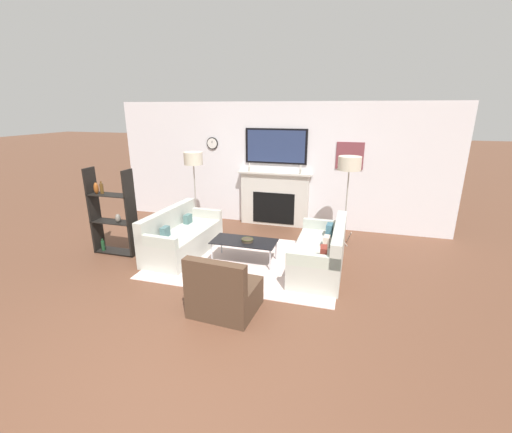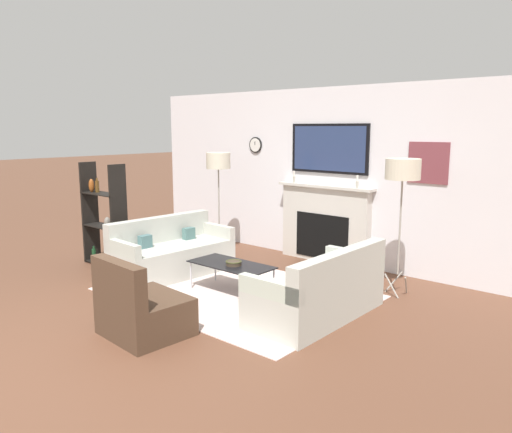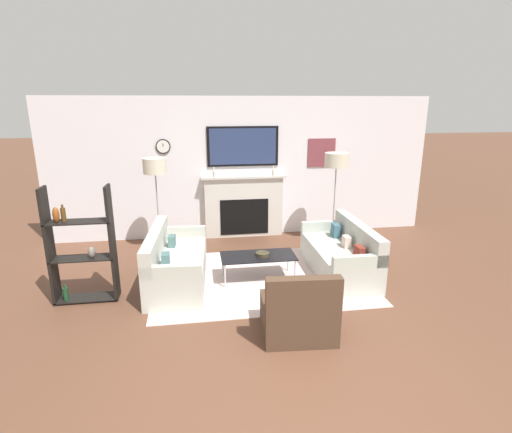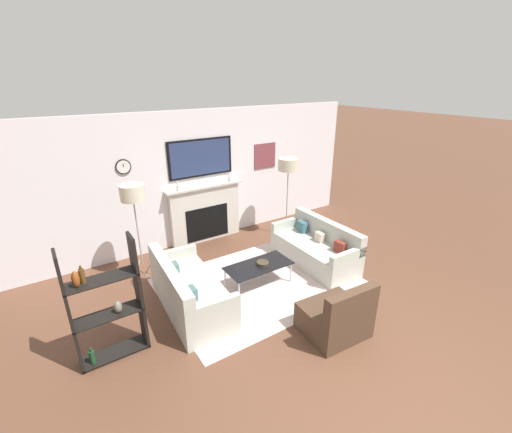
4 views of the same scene
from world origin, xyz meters
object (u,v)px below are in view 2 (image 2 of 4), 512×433
couch_right (320,292)px  decorative_bowl (234,263)px  armchair (141,310)px  couch_left (171,254)px  floor_lamp_right (403,171)px  coffee_table (231,266)px  floor_lamp_left (218,162)px  shelf_unit (104,217)px

couch_right → decorative_bowl: size_ratio=8.35×
couch_right → armchair: armchair is taller
couch_left → couch_right: size_ratio=1.03×
couch_right → floor_lamp_right: (0.31, 1.30, 1.28)m
coffee_table → decorative_bowl: (0.07, -0.02, 0.06)m
floor_lamp_left → floor_lamp_right: size_ratio=0.98×
armchair → floor_lamp_right: floor_lamp_right is taller
armchair → shelf_unit: size_ratio=0.55×
decorative_bowl → floor_lamp_right: size_ratio=0.12×
couch_right → coffee_table: 1.32m
armchair → decorative_bowl: (-0.16, 1.53, 0.15)m
decorative_bowl → couch_left: bearing=177.2°
coffee_table → shelf_unit: (-2.39, -0.29, 0.38)m
coffee_table → decorative_bowl: size_ratio=5.38×
armchair → floor_lamp_right: (1.41, 2.89, 1.30)m
armchair → coffee_table: bearing=98.1°
floor_lamp_left → shelf_unit: size_ratio=1.08×
couch_left → floor_lamp_right: bearing=24.4°
couch_right → floor_lamp_right: floor_lamp_right is taller
armchair → floor_lamp_left: size_ratio=0.51×
coffee_table → couch_left: bearing=178.1°
decorative_bowl → floor_lamp_right: (1.56, 1.36, 1.15)m
coffee_table → floor_lamp_right: floor_lamp_right is taller
couch_right → decorative_bowl: 1.26m
floor_lamp_left → shelf_unit: floor_lamp_left is taller
coffee_table → floor_lamp_left: floor_lamp_left is taller
couch_left → couch_right: bearing=-0.1°
coffee_table → floor_lamp_left: (-1.54, 1.33, 1.17)m
armchair → floor_lamp_right: bearing=64.0°
couch_left → shelf_unit: (-1.17, -0.33, 0.45)m
couch_left → coffee_table: couch_left is taller
floor_lamp_right → armchair: bearing=-116.0°
couch_right → coffee_table: (-1.32, -0.04, 0.07)m
couch_left → shelf_unit: shelf_unit is taller
couch_left → armchair: size_ratio=2.06×
floor_lamp_left → floor_lamp_right: 3.17m
shelf_unit → couch_right: bearing=5.0°
couch_right → coffee_table: couch_right is taller
floor_lamp_left → floor_lamp_right: bearing=0.0°
decorative_bowl → shelf_unit: bearing=-173.8°
couch_right → armchair: 1.93m
shelf_unit → armchair: bearing=-25.8°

